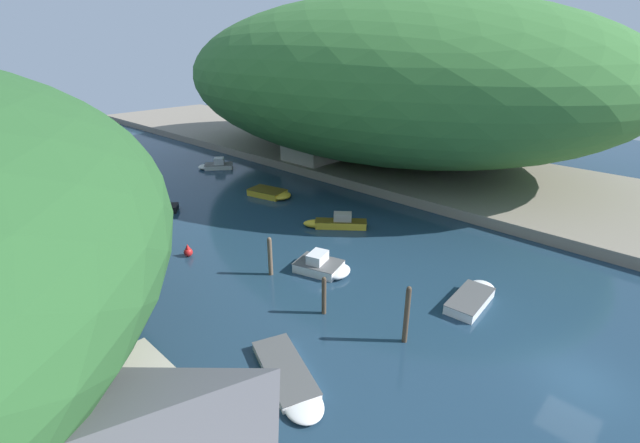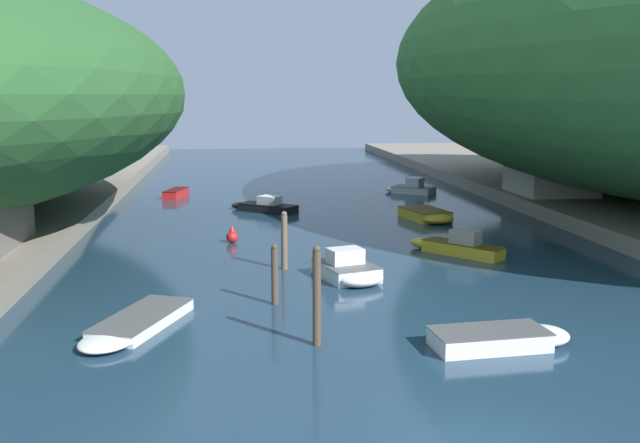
# 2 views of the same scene
# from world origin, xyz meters

# --- Properties ---
(water_surface) EXTENTS (130.00, 130.00, 0.00)m
(water_surface) POSITION_xyz_m (0.00, 30.00, 0.00)
(water_surface) COLOR #1E384C
(water_surface) RESTS_ON ground
(right_bank) EXTENTS (22.00, 120.00, 0.96)m
(right_bank) POSITION_xyz_m (25.36, 30.00, 0.48)
(right_bank) COLOR gray
(right_bank) RESTS_ON ground
(hillside_right) EXTENTS (41.23, 57.73, 18.98)m
(hillside_right) POSITION_xyz_m (26.46, 30.40, 10.45)
(hillside_right) COLOR #387033
(hillside_right) RESTS_ON right_bank
(right_bank_cottage) EXTENTS (5.47, 6.19, 5.40)m
(right_bank_cottage) POSITION_xyz_m (17.57, 34.80, 3.75)
(right_bank_cottage) COLOR #B2A899
(right_bank_cottage) RESTS_ON right_bank
(boat_white_cruiser) EXTENTS (3.10, 4.21, 1.35)m
(boat_white_cruiser) POSITION_xyz_m (-0.62, 15.73, 0.43)
(boat_white_cruiser) COLOR white
(boat_white_cruiser) RESTS_ON water_surface
(boat_open_rowboat) EXTENTS (4.77, 2.04, 0.61)m
(boat_open_rowboat) POSITION_xyz_m (3.01, 6.67, 0.30)
(boat_open_rowboat) COLOR white
(boat_open_rowboat) RESTS_ON water_surface
(boat_far_upstream) EXTENTS (2.13, 4.29, 0.66)m
(boat_far_upstream) POSITION_xyz_m (-10.01, 43.55, 0.33)
(boat_far_upstream) COLOR red
(boat_far_upstream) RESTS_ON water_surface
(boat_far_right_bank) EXTENTS (3.87, 6.02, 0.43)m
(boat_far_right_bank) POSITION_xyz_m (-9.31, 9.78, 0.21)
(boat_far_right_bank) COLOR white
(boat_far_right_bank) RESTS_ON water_surface
(boat_cabin_cruiser) EXTENTS (4.34, 4.87, 1.34)m
(boat_cabin_cruiser) POSITION_xyz_m (5.61, 20.26, 0.42)
(boat_cabin_cruiser) COLOR gold
(boat_cabin_cruiser) RESTS_ON water_surface
(boat_red_skiff) EXTENTS (4.44, 4.02, 1.33)m
(boat_red_skiff) POSITION_xyz_m (9.12, 43.22, 0.40)
(boat_red_skiff) COLOR silver
(boat_red_skiff) RESTS_ON water_surface
(boat_yellow_tender) EXTENTS (5.05, 4.49, 1.15)m
(boat_yellow_tender) POSITION_xyz_m (-3.60, 35.20, 0.36)
(boat_yellow_tender) COLOR black
(boat_yellow_tender) RESTS_ON water_surface
(boat_mid_channel) EXTENTS (3.07, 4.90, 0.66)m
(boat_mid_channel) POSITION_xyz_m (7.08, 30.15, 0.33)
(boat_mid_channel) COLOR gold
(boat_mid_channel) RESTS_ON water_surface
(mooring_post_nearest) EXTENTS (0.28, 0.28, 3.36)m
(mooring_post_nearest) POSITION_xyz_m (-3.11, 7.60, 1.69)
(mooring_post_nearest) COLOR #4C3D2D
(mooring_post_nearest) RESTS_ON water_surface
(mooring_post_second) EXTENTS (0.27, 0.27, 2.43)m
(mooring_post_second) POSITION_xyz_m (-4.17, 12.41, 1.22)
(mooring_post_second) COLOR #4C3D2D
(mooring_post_second) RESTS_ON water_surface
(mooring_post_middle) EXTENTS (0.30, 0.30, 2.78)m
(mooring_post_middle) POSITION_xyz_m (-3.35, 18.09, 1.40)
(mooring_post_middle) COLOR brown
(mooring_post_middle) RESTS_ON water_surface
(channel_buoy_near) EXTENTS (0.65, 0.65, 0.97)m
(channel_buoy_near) POSITION_xyz_m (-5.77, 24.57, 0.38)
(channel_buoy_near) COLOR red
(channel_buoy_near) RESTS_ON water_surface
(person_on_quay) EXTENTS (0.32, 0.43, 1.69)m
(person_on_quay) POSITION_xyz_m (-16.36, 20.14, 1.94)
(person_on_quay) COLOR #282D3D
(person_on_quay) RESTS_ON left_bank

